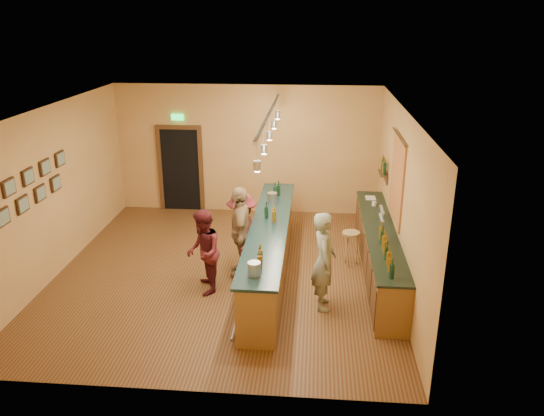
# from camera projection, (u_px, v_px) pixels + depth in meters

# --- Properties ---
(floor) EXTENTS (7.00, 7.00, 0.00)m
(floor) POSITION_uv_depth(u_px,v_px,m) (226.00, 272.00, 10.42)
(floor) COLOR #542818
(floor) RESTS_ON ground
(ceiling) EXTENTS (6.50, 7.00, 0.02)m
(ceiling) POSITION_uv_depth(u_px,v_px,m) (220.00, 109.00, 9.32)
(ceiling) COLOR silver
(ceiling) RESTS_ON wall_back
(wall_back) EXTENTS (6.50, 0.02, 3.20)m
(wall_back) POSITION_uv_depth(u_px,v_px,m) (247.00, 150.00, 13.14)
(wall_back) COLOR #BA8346
(wall_back) RESTS_ON floor
(wall_front) EXTENTS (6.50, 0.02, 3.20)m
(wall_front) POSITION_uv_depth(u_px,v_px,m) (175.00, 285.00, 6.59)
(wall_front) COLOR #BA8346
(wall_front) RESTS_ON floor
(wall_left) EXTENTS (0.02, 7.00, 3.20)m
(wall_left) POSITION_uv_depth(u_px,v_px,m) (55.00, 191.00, 10.12)
(wall_left) COLOR #BA8346
(wall_left) RESTS_ON floor
(wall_right) EXTENTS (0.02, 7.00, 3.20)m
(wall_right) POSITION_uv_depth(u_px,v_px,m) (400.00, 200.00, 9.61)
(wall_right) COLOR #BA8346
(wall_right) RESTS_ON floor
(doorway) EXTENTS (1.15, 0.09, 2.48)m
(doorway) POSITION_uv_depth(u_px,v_px,m) (181.00, 167.00, 13.41)
(doorway) COLOR black
(doorway) RESTS_ON wall_back
(tapestry) EXTENTS (0.03, 1.40, 1.60)m
(tapestry) POSITION_uv_depth(u_px,v_px,m) (397.00, 180.00, 9.90)
(tapestry) COLOR #AA3922
(tapestry) RESTS_ON wall_right
(bottle_shelf) EXTENTS (0.17, 0.55, 0.54)m
(bottle_shelf) POSITION_uv_depth(u_px,v_px,m) (384.00, 168.00, 11.37)
(bottle_shelf) COLOR #4A2316
(bottle_shelf) RESTS_ON wall_right
(picture_grid) EXTENTS (0.06, 2.20, 0.70)m
(picture_grid) POSITION_uv_depth(u_px,v_px,m) (35.00, 185.00, 9.30)
(picture_grid) COLOR #382111
(picture_grid) RESTS_ON wall_left
(back_counter) EXTENTS (0.60, 4.55, 1.27)m
(back_counter) POSITION_uv_depth(u_px,v_px,m) (379.00, 251.00, 10.19)
(back_counter) COLOR brown
(back_counter) RESTS_ON floor
(tasting_bar) EXTENTS (0.73, 5.10, 1.38)m
(tasting_bar) POSITION_uv_depth(u_px,v_px,m) (270.00, 246.00, 10.14)
(tasting_bar) COLOR brown
(tasting_bar) RESTS_ON floor
(pendant_track) EXTENTS (0.11, 4.60, 0.50)m
(pendant_track) POSITION_uv_depth(u_px,v_px,m) (269.00, 122.00, 9.32)
(pendant_track) COLOR silver
(pendant_track) RESTS_ON ceiling
(bartender) EXTENTS (0.46, 0.66, 1.74)m
(bartender) POSITION_uv_depth(u_px,v_px,m) (324.00, 261.00, 8.92)
(bartender) COLOR gray
(bartender) RESTS_ON floor
(customer_a) EXTENTS (0.75, 0.88, 1.57)m
(customer_a) POSITION_uv_depth(u_px,v_px,m) (203.00, 252.00, 9.44)
(customer_a) COLOR #59191E
(customer_a) RESTS_ON floor
(customer_b) EXTENTS (0.55, 1.09, 1.78)m
(customer_b) POSITION_uv_depth(u_px,v_px,m) (241.00, 232.00, 10.06)
(customer_b) COLOR #997A51
(customer_b) RESTS_ON floor
(customer_c) EXTENTS (0.80, 1.13, 1.59)m
(customer_c) POSITION_uv_depth(u_px,v_px,m) (242.00, 232.00, 10.28)
(customer_c) COLOR #59191E
(customer_c) RESTS_ON floor
(bar_stool) EXTENTS (0.35, 0.35, 0.71)m
(bar_stool) POSITION_uv_depth(u_px,v_px,m) (351.00, 239.00, 10.53)
(bar_stool) COLOR #A9814C
(bar_stool) RESTS_ON floor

